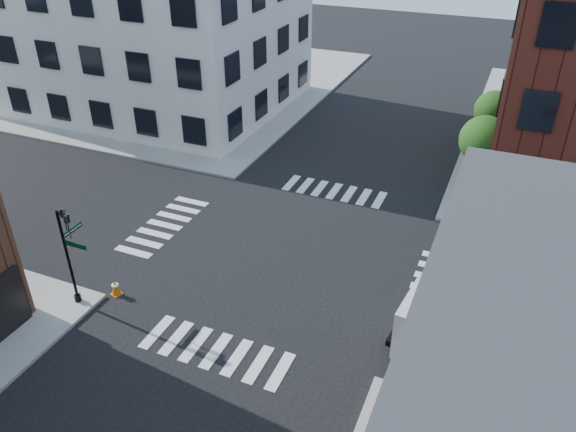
# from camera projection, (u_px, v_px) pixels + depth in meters

# --- Properties ---
(ground) EXTENTS (120.00, 120.00, 0.00)m
(ground) POSITION_uv_depth(u_px,v_px,m) (287.00, 255.00, 27.11)
(ground) COLOR black
(ground) RESTS_ON ground
(sidewalk_nw) EXTENTS (30.00, 30.00, 0.15)m
(sidewalk_nw) POSITION_uv_depth(u_px,v_px,m) (164.00, 79.00, 50.66)
(sidewalk_nw) COLOR gray
(sidewalk_nw) RESTS_ON ground
(building_nw) EXTENTS (22.00, 16.00, 11.00)m
(building_nw) POSITION_uv_depth(u_px,v_px,m) (142.00, 31.00, 43.25)
(building_nw) COLOR silver
(building_nw) RESTS_ON ground
(tree_near) EXTENTS (2.69, 2.69, 4.49)m
(tree_near) POSITION_uv_depth(u_px,v_px,m) (484.00, 143.00, 30.82)
(tree_near) COLOR black
(tree_near) RESTS_ON ground
(tree_far) EXTENTS (2.43, 2.43, 4.07)m
(tree_far) POSITION_uv_depth(u_px,v_px,m) (494.00, 112.00, 35.70)
(tree_far) COLOR black
(tree_far) RESTS_ON ground
(signal_pole) EXTENTS (1.29, 1.24, 4.60)m
(signal_pole) POSITION_uv_depth(u_px,v_px,m) (69.00, 247.00, 22.61)
(signal_pole) COLOR black
(signal_pole) RESTS_ON ground
(box_truck) EXTENTS (8.61, 3.48, 3.81)m
(box_truck) POSITION_uv_depth(u_px,v_px,m) (526.00, 350.00, 18.86)
(box_truck) COLOR white
(box_truck) RESTS_ON ground
(traffic_cone) EXTENTS (0.52, 0.52, 0.77)m
(traffic_cone) POSITION_uv_depth(u_px,v_px,m) (115.00, 288.00, 24.34)
(traffic_cone) COLOR #CD6209
(traffic_cone) RESTS_ON ground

